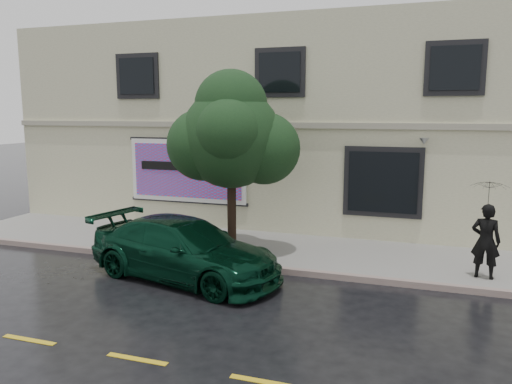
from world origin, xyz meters
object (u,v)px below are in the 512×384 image
(street_tree, at_px, (231,138))
(fire_hydrant, at_px, (135,236))
(pedestrian, at_px, (486,241))
(car, at_px, (184,249))

(street_tree, distance_m, fire_hydrant, 3.94)
(pedestrian, relative_size, street_tree, 0.39)
(fire_hydrant, bearing_deg, street_tree, 15.15)
(pedestrian, height_order, street_tree, street_tree)
(car, xyz_separation_m, fire_hydrant, (-2.26, 1.40, -0.20))
(street_tree, bearing_deg, pedestrian, -0.74)
(pedestrian, xyz_separation_m, street_tree, (-6.38, 0.08, 2.27))
(pedestrian, relative_size, fire_hydrant, 2.27)
(car, height_order, pedestrian, pedestrian)
(street_tree, relative_size, fire_hydrant, 5.78)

